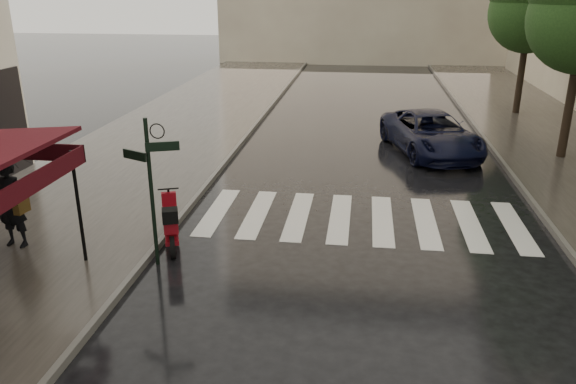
# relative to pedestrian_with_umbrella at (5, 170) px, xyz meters

# --- Properties ---
(ground) EXTENTS (120.00, 120.00, 0.00)m
(ground) POSITION_rel_pedestrian_with_umbrella_xyz_m (4.45, -3.23, -1.85)
(ground) COLOR black
(ground) RESTS_ON ground
(sidewalk_near) EXTENTS (6.00, 60.00, 0.12)m
(sidewalk_near) POSITION_rel_pedestrian_with_umbrella_xyz_m (-0.05, 8.77, -1.79)
(sidewalk_near) COLOR #38332D
(sidewalk_near) RESTS_ON ground
(curb_near) EXTENTS (0.12, 60.00, 0.16)m
(curb_near) POSITION_rel_pedestrian_with_umbrella_xyz_m (3.00, 8.77, -1.77)
(curb_near) COLOR #595651
(curb_near) RESTS_ON ground
(curb_far) EXTENTS (0.12, 60.00, 0.16)m
(curb_far) POSITION_rel_pedestrian_with_umbrella_xyz_m (11.90, 8.77, -1.77)
(curb_far) COLOR #595651
(curb_far) RESTS_ON ground
(crosswalk) EXTENTS (7.85, 3.20, 0.01)m
(crosswalk) POSITION_rel_pedestrian_with_umbrella_xyz_m (7.42, 2.77, -1.84)
(crosswalk) COLOR silver
(crosswalk) RESTS_ON ground
(signpost) EXTENTS (1.17, 0.29, 3.10)m
(signpost) POSITION_rel_pedestrian_with_umbrella_xyz_m (3.26, -0.23, -0.02)
(signpost) COLOR black
(signpost) RESTS_ON ground
(pedestrian_with_umbrella) EXTENTS (1.26, 1.28, 2.61)m
(pedestrian_with_umbrella) POSITION_rel_pedestrian_with_umbrella_xyz_m (0.00, 0.00, 0.00)
(pedestrian_with_umbrella) COLOR black
(pedestrian_with_umbrella) RESTS_ON sidewalk_near
(scooter) EXTENTS (0.84, 1.68, 1.15)m
(scooter) POSITION_rel_pedestrian_with_umbrella_xyz_m (3.28, 0.62, -1.31)
(scooter) COLOR black
(scooter) RESTS_ON ground
(parked_car) EXTENTS (3.61, 5.49, 1.40)m
(parked_car) POSITION_rel_pedestrian_with_umbrella_xyz_m (9.70, 9.03, -1.15)
(parked_car) COLOR black
(parked_car) RESTS_ON ground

